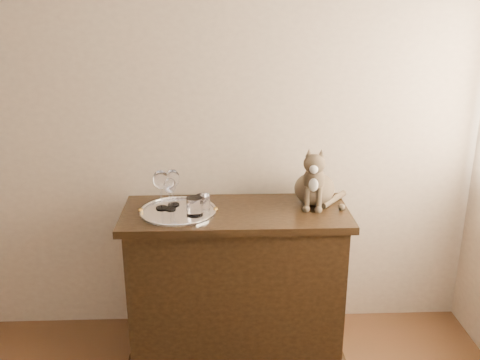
{
  "coord_description": "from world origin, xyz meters",
  "views": [
    {
      "loc": [
        0.52,
        -0.68,
        1.91
      ],
      "look_at": [
        0.62,
        1.95,
        1.02
      ],
      "focal_mm": 40.0,
      "sensor_mm": 36.0,
      "label": 1
    }
  ],
  "objects": [
    {
      "name": "wine_glass_a",
      "position": [
        0.21,
        1.97,
        0.96
      ],
      "size": [
        0.08,
        0.08,
        0.21
      ],
      "primitive_type": null,
      "color": "silver",
      "rests_on": "tray"
    },
    {
      "name": "cat",
      "position": [
        1.03,
        2.03,
        1.02
      ],
      "size": [
        0.4,
        0.38,
        0.34
      ],
      "primitive_type": null,
      "rotation": [
        0.0,
        0.0,
        -0.23
      ],
      "color": "brown",
      "rests_on": "sideboard"
    },
    {
      "name": "wine_glass_b",
      "position": [
        0.27,
        2.01,
        0.96
      ],
      "size": [
        0.08,
        0.08,
        0.2
      ],
      "primitive_type": null,
      "color": "white",
      "rests_on": "tray"
    },
    {
      "name": "sideboard",
      "position": [
        0.6,
        1.94,
        0.42
      ],
      "size": [
        1.2,
        0.5,
        0.85
      ],
      "primitive_type": null,
      "color": "black",
      "rests_on": "ground"
    },
    {
      "name": "tray",
      "position": [
        0.3,
        1.92,
        0.85
      ],
      "size": [
        0.4,
        0.4,
        0.01
      ],
      "primitive_type": "cylinder",
      "color": "silver",
      "rests_on": "sideboard"
    },
    {
      "name": "tumbler_a",
      "position": [
        0.39,
        1.86,
        0.91
      ],
      "size": [
        0.09,
        0.09,
        0.1
      ],
      "primitive_type": "cylinder",
      "color": "silver",
      "rests_on": "tray"
    },
    {
      "name": "wall_back",
      "position": [
        0.0,
        2.25,
        1.35
      ],
      "size": [
        4.0,
        0.1,
        2.7
      ],
      "primitive_type": "cube",
      "color": "tan",
      "rests_on": "ground"
    },
    {
      "name": "tumbler_c",
      "position": [
        0.43,
        1.93,
        0.9
      ],
      "size": [
        0.07,
        0.07,
        0.08
      ],
      "primitive_type": "cylinder",
      "color": "white",
      "rests_on": "tray"
    },
    {
      "name": "wine_glass_d",
      "position": [
        0.26,
        1.95,
        0.95
      ],
      "size": [
        0.07,
        0.07,
        0.17
      ],
      "primitive_type": null,
      "color": "white",
      "rests_on": "tray"
    }
  ]
}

